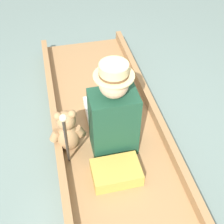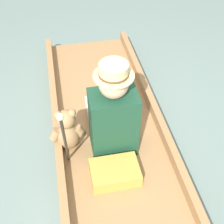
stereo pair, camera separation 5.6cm
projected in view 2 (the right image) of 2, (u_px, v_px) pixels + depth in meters
ground_plane at (113, 152)px, 2.76m from camera, size 16.00×16.00×0.00m
punt_boat at (113, 147)px, 2.71m from camera, size 0.97×3.31×0.22m
seat_cushion at (115, 172)px, 2.40m from camera, size 0.37×0.26×0.11m
seated_person at (111, 114)px, 2.47m from camera, size 0.37×0.71×0.85m
teddy_bear at (67, 131)px, 2.52m from camera, size 0.30×0.18×0.43m
wine_glass at (137, 108)px, 2.86m from camera, size 0.08×0.08×0.13m
walking_cane at (64, 138)px, 2.05m from camera, size 0.04×0.41×0.89m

